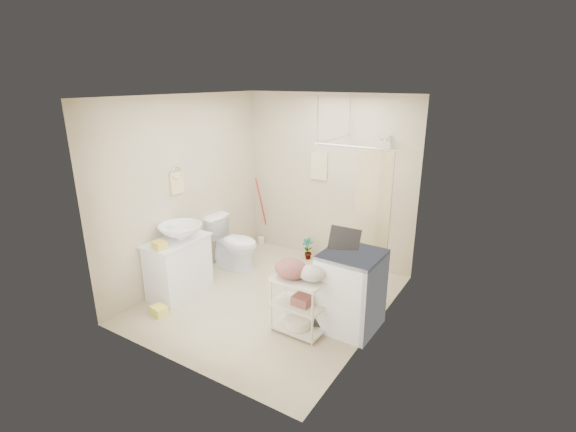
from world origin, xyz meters
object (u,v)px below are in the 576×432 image
(washing_machine, at_px, (351,290))
(toilet, at_px, (234,242))
(vanity, at_px, (179,266))
(laundry_rack, at_px, (298,300))

(washing_machine, bearing_deg, toilet, 166.83)
(vanity, distance_m, toilet, 1.03)
(toilet, xyz_separation_m, washing_machine, (2.18, -0.56, 0.06))
(vanity, xyz_separation_m, washing_machine, (2.30, 0.46, 0.08))
(vanity, distance_m, laundry_rack, 1.84)
(toilet, height_order, laundry_rack, toilet)
(vanity, height_order, laundry_rack, laundry_rack)
(toilet, relative_size, washing_machine, 0.87)
(toilet, distance_m, washing_machine, 2.25)
(vanity, relative_size, toilet, 1.08)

